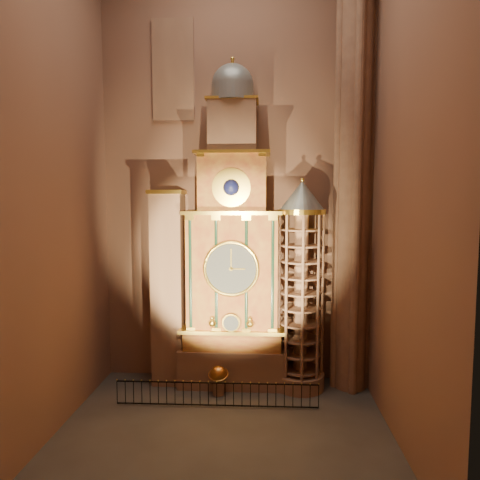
# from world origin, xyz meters

# --- Properties ---
(floor) EXTENTS (14.00, 14.00, 0.00)m
(floor) POSITION_xyz_m (0.00, 0.00, 0.00)
(floor) COLOR #383330
(floor) RESTS_ON ground
(wall_back) EXTENTS (22.00, 0.00, 22.00)m
(wall_back) POSITION_xyz_m (0.00, 6.00, 11.00)
(wall_back) COLOR #8B604B
(wall_back) RESTS_ON floor
(wall_left) EXTENTS (0.00, 22.00, 22.00)m
(wall_left) POSITION_xyz_m (-7.00, 0.00, 11.00)
(wall_left) COLOR #8B604B
(wall_left) RESTS_ON floor
(wall_right) EXTENTS (0.00, 22.00, 22.00)m
(wall_right) POSITION_xyz_m (7.00, 0.00, 11.00)
(wall_right) COLOR #8B604B
(wall_right) RESTS_ON floor
(astronomical_clock) EXTENTS (5.60, 2.41, 16.70)m
(astronomical_clock) POSITION_xyz_m (0.00, 4.96, 6.68)
(astronomical_clock) COLOR #8C634C
(astronomical_clock) RESTS_ON floor
(portrait_tower) EXTENTS (1.80, 1.60, 10.20)m
(portrait_tower) POSITION_xyz_m (-3.40, 4.98, 5.15)
(portrait_tower) COLOR #8C634C
(portrait_tower) RESTS_ON floor
(stair_turret) EXTENTS (2.50, 2.50, 10.80)m
(stair_turret) POSITION_xyz_m (3.50, 4.70, 5.27)
(stair_turret) COLOR #8C634C
(stair_turret) RESTS_ON floor
(gothic_pier) EXTENTS (2.04, 2.04, 22.00)m
(gothic_pier) POSITION_xyz_m (6.10, 5.00, 11.00)
(gothic_pier) COLOR #8C634C
(gothic_pier) RESTS_ON floor
(stained_glass_window) EXTENTS (2.20, 0.14, 5.20)m
(stained_glass_window) POSITION_xyz_m (-3.20, 5.92, 16.50)
(stained_glass_window) COLOR navy
(stained_glass_window) RESTS_ON wall_back
(celestial_globe) EXTENTS (1.11, 1.06, 1.47)m
(celestial_globe) POSITION_xyz_m (-0.62, 3.60, 0.88)
(celestial_globe) COLOR #8C634C
(celestial_globe) RESTS_ON floor
(iron_railing) EXTENTS (9.46, 0.18, 1.14)m
(iron_railing) POSITION_xyz_m (-0.55, 2.26, 0.62)
(iron_railing) COLOR black
(iron_railing) RESTS_ON floor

